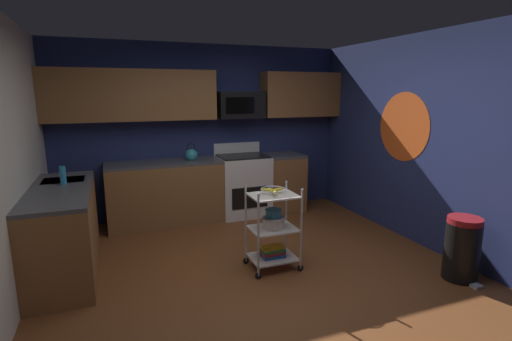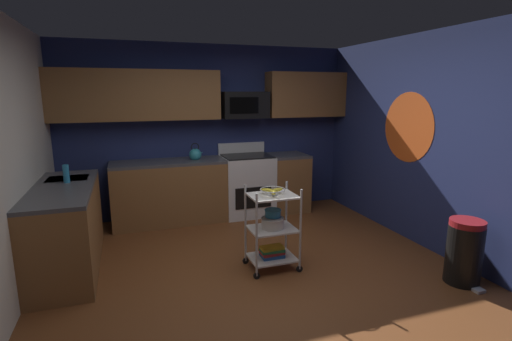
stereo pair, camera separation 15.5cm
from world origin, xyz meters
name	(u,v)px [view 2 (the right image)]	position (x,y,z in m)	size (l,w,h in m)	color
floor	(262,281)	(0.00, 0.00, -0.02)	(4.40, 4.80, 0.04)	brown
wall_back	(209,131)	(0.00, 2.43, 1.30)	(4.52, 0.06, 2.60)	navy
wall_right	(444,145)	(2.23, 0.00, 1.30)	(0.06, 4.80, 2.60)	navy
wall_flower_decal	(408,127)	(2.20, 0.58, 1.45)	(0.89, 0.89, 0.00)	#E5591E
counter_run	(171,200)	(-0.71, 1.67, 0.46)	(3.69, 2.32, 0.92)	brown
oven_range	(247,184)	(0.51, 2.10, 0.48)	(0.76, 0.65, 1.10)	white
upper_cabinets	(203,95)	(-0.11, 2.23, 1.85)	(4.40, 0.33, 0.70)	brown
microwave	(244,105)	(0.51, 2.21, 1.70)	(0.70, 0.39, 0.40)	black
rolling_cart	(272,229)	(0.20, 0.21, 0.45)	(0.56, 0.40, 0.91)	silver
fruit_bowl	(273,191)	(0.20, 0.21, 0.88)	(0.27, 0.27, 0.07)	silver
mixing_bowl_large	(273,223)	(0.20, 0.21, 0.52)	(0.25, 0.25, 0.11)	silver
mixing_bowl_small	(273,213)	(0.22, 0.25, 0.62)	(0.18, 0.18, 0.08)	#338CBF
book_stack	(272,252)	(0.20, 0.21, 0.19)	(0.26, 0.18, 0.12)	#1E4C8C
kettle	(195,154)	(-0.28, 2.10, 1.00)	(0.21, 0.18, 0.26)	teal
dish_soap_bottle	(66,174)	(-1.87, 1.11, 1.02)	(0.06, 0.06, 0.20)	#2D8CBF
trash_can	(464,252)	(1.90, -0.72, 0.33)	(0.34, 0.42, 0.66)	black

